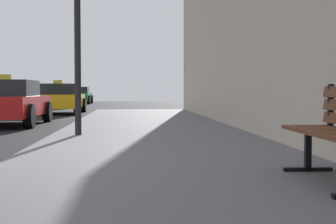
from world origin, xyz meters
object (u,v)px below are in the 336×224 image
(car_yellow, at_px, (59,98))
(car_green, at_px, (78,95))
(car_red, at_px, (7,102))
(car_white, at_px, (63,96))

(car_yellow, xyz_separation_m, car_green, (-0.87, 15.69, -0.00))
(car_red, height_order, car_white, same)
(car_red, xyz_separation_m, car_yellow, (0.41, 7.07, 0.00))
(car_red, relative_size, car_white, 1.04)
(car_white, height_order, car_green, same)
(car_red, relative_size, car_yellow, 1.02)
(car_yellow, height_order, car_green, same)
(car_red, xyz_separation_m, car_white, (-0.54, 15.46, -0.00))
(car_white, bearing_deg, car_green, 89.39)
(car_green, bearing_deg, car_red, -88.83)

